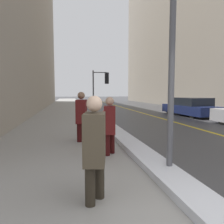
# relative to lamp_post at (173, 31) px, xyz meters

# --- Properties ---
(sidewalk_slab) EXTENTS (4.00, 80.00, 0.01)m
(sidewalk_slab) POSITION_rel_lamp_post_xyz_m (-2.35, 13.12, -2.75)
(sidewalk_slab) COLOR gray
(sidewalk_slab) RESTS_ON ground
(road_centre_stripe) EXTENTS (0.16, 80.00, 0.00)m
(road_centre_stripe) POSITION_rel_lamp_post_xyz_m (3.65, 13.12, -2.76)
(road_centre_stripe) COLOR gold
(road_centre_stripe) RESTS_ON ground
(snow_bank_curb) EXTENTS (0.60, 10.50, 0.15)m
(snow_bank_curb) POSITION_rel_lamp_post_xyz_m (-0.17, 2.80, -2.68)
(snow_bank_curb) COLOR silver
(snow_bank_curb) RESTS_ON ground
(lamp_post) EXTENTS (0.28, 0.28, 4.57)m
(lamp_post) POSITION_rel_lamp_post_xyz_m (0.00, 0.00, 0.00)
(lamp_post) COLOR #515156
(lamp_post) RESTS_ON ground
(traffic_light_near) EXTENTS (1.31, 0.32, 3.34)m
(traffic_light_near) POSITION_rel_lamp_post_xyz_m (0.70, 13.61, -0.35)
(traffic_light_near) COLOR #515156
(traffic_light_near) RESTS_ON ground
(pedestrian_with_shoulder_bag) EXTENTS (0.39, 0.74, 1.56)m
(pedestrian_with_shoulder_bag) POSITION_rel_lamp_post_xyz_m (-1.59, -0.86, -1.89)
(pedestrian_with_shoulder_bag) COLOR #2A241B
(pedestrian_with_shoulder_bag) RESTS_ON ground
(pedestrian_nearside) EXTENTS (0.37, 0.53, 1.49)m
(pedestrian_nearside) POSITION_rel_lamp_post_xyz_m (-0.93, 1.49, -1.93)
(pedestrian_nearside) COLOR #340C0C
(pedestrian_nearside) RESTS_ON ground
(pedestrian_trailing) EXTENTS (0.40, 0.58, 1.62)m
(pedestrian_trailing) POSITION_rel_lamp_post_xyz_m (-1.55, 3.18, -1.86)
(pedestrian_trailing) COLOR #340C0C
(pedestrian_trailing) RESTS_ON ground
(parked_car_navy) EXTENTS (2.16, 4.73, 1.24)m
(parked_car_navy) POSITION_rel_lamp_post_xyz_m (6.27, 9.65, -2.17)
(parked_car_navy) COLOR navy
(parked_car_navy) RESTS_ON ground
(fire_hydrant) EXTENTS (0.20, 0.20, 0.70)m
(fire_hydrant) POSITION_rel_lamp_post_xyz_m (-0.15, 7.12, -2.41)
(fire_hydrant) COLOR red
(fire_hydrant) RESTS_ON ground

